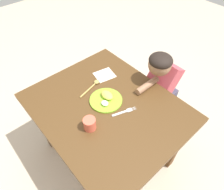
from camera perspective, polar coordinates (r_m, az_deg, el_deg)
The scene contains 8 objects.
ground_plane at distance 2.06m, azimuth -1.15°, elevation -16.14°, with size 8.00×8.00×0.00m, color beige.
dining_table at distance 1.52m, azimuth -1.51°, elevation -5.53°, with size 1.10×0.91×0.73m.
plate at distance 1.46m, azimuth -1.71°, elevation -1.14°, with size 0.24×0.24×0.05m.
fork at distance 1.40m, azimuth 3.37°, elevation -4.84°, with size 0.08×0.18×0.01m.
spoon at distance 1.58m, azimuth -5.39°, elevation 2.79°, with size 0.08×0.22×0.02m.
drinking_cup at distance 1.30m, azimuth -6.38°, elevation -8.17°, with size 0.08×0.08×0.09m, color #EB6048.
person at distance 1.85m, azimuth 13.48°, elevation 0.94°, with size 0.22×0.46×0.99m.
napkin at distance 1.67m, azimuth -2.15°, elevation 5.73°, with size 0.14×0.15×0.00m, color white.
Camera 1 is at (0.71, -0.58, 1.84)m, focal length 32.09 mm.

